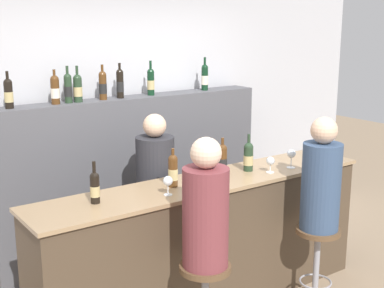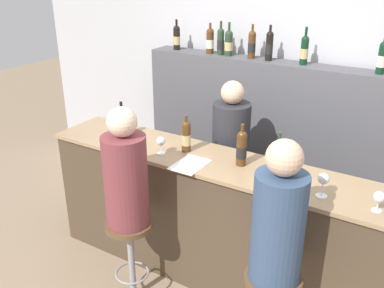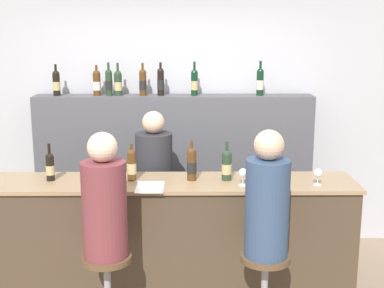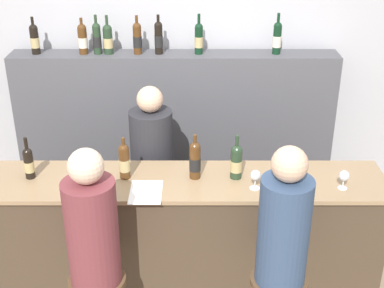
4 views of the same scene
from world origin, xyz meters
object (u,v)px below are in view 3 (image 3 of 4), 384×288
Objects in this scene: wine_bottle_counter_0 at (50,166)px; wine_bottle_backbar_5 at (161,81)px; bartender at (155,202)px; wine_bottle_backbar_7 at (260,82)px; wine_bottle_backbar_6 at (194,82)px; wine_glass_2 at (275,170)px; wine_bottle_counter_2 at (192,163)px; wine_bottle_backbar_2 at (109,82)px; wine_bottle_backbar_3 at (118,83)px; wine_bottle_backbar_4 at (143,82)px; bar_stool_left at (107,276)px; guest_seated_right at (267,201)px; wine_glass_0 at (111,173)px; wine_bottle_backbar_0 at (56,83)px; wine_bottle_backbar_1 at (97,83)px; wine_bottle_counter_1 at (132,165)px; wine_glass_3 at (318,174)px; guest_seated_left at (104,202)px; bar_stool_right at (265,275)px; wine_bottle_counter_3 at (227,165)px; wine_glass_1 at (243,173)px.

wine_bottle_backbar_5 is at bearing 54.64° from wine_bottle_counter_0.
wine_bottle_backbar_7 is at bearing 33.25° from bartender.
wine_glass_2 is (0.60, -1.31, -0.54)m from wine_bottle_backbar_6.
wine_bottle_backbar_2 reaches higher than wine_bottle_counter_2.
bartender is (0.39, -0.67, -1.01)m from wine_bottle_backbar_3.
wine_bottle_backbar_4 is 2.13m from bar_stool_left.
wine_bottle_backbar_2 is 2.29m from guest_seated_right.
wine_bottle_backbar_6 is at bearing 45.15° from wine_bottle_counter_0.
wine_glass_0 is at bearing 91.29° from bar_stool_left.
wine_bottle_backbar_0 reaches higher than wine_glass_0.
wine_bottle_counter_0 is at bearing -99.66° from wine_bottle_backbar_1.
wine_bottle_backbar_7 reaches higher than guest_seated_right.
wine_bottle_backbar_6 reaches higher than wine_bottle_backbar_3.
wine_bottle_counter_1 is 1.00× the size of wine_bottle_backbar_1.
wine_bottle_backbar_1 is 2.29× the size of wine_glass_3.
wine_bottle_backbar_6 is at bearing 69.89° from bar_stool_left.
wine_glass_3 is 1.76m from bar_stool_left.
wine_bottle_backbar_3 is at bearing 93.56° from guest_seated_left.
wine_bottle_counter_1 is at bearing 149.32° from bar_stool_right.
wine_bottle_counter_3 is 0.46× the size of bar_stool_right.
wine_bottle_backbar_4 reaches higher than wine_glass_0.
guest_seated_right is 0.58× the size of bartender.
wine_bottle_backbar_7 reaches higher than wine_bottle_backbar_2.
wine_bottle_counter_2 is 0.46× the size of bar_stool_left.
wine_bottle_backbar_7 is 1.59m from bartender.
wine_bottle_backbar_7 is 2.59× the size of wine_glass_3.
bar_stool_left is at bearing -135.80° from wine_bottle_counter_2.
wine_bottle_backbar_6 is 0.37× the size of guest_seated_left.
wine_bottle_backbar_7 reaches higher than wine_bottle_backbar_4.
wine_bottle_counter_3 is 2.05m from wine_bottle_backbar_0.
wine_bottle_backbar_0 is 0.96× the size of wine_bottle_backbar_4.
wine_bottle_counter_2 is at bearing 0.00° from wine_bottle_counter_1.
wine_bottle_counter_3 is 2.35× the size of wine_glass_1.
wine_bottle_backbar_5 is (1.03, -0.00, 0.01)m from wine_bottle_backbar_0.
bar_stool_left is at bearing -126.32° from wine_bottle_backbar_7.
bar_stool_right is (1.64, -0.59, -0.65)m from wine_bottle_counter_0.
wine_bottle_backbar_4 reaches higher than bartender.
wine_bottle_counter_2 is at bearing 44.20° from bar_stool_left.
guest_seated_right reaches higher than wine_bottle_counter_3.
wine_glass_0 is at bearing -116.47° from wine_bottle_backbar_6.
bar_stool_left is (0.32, -1.76, -1.19)m from wine_bottle_backbar_1.
wine_bottle_counter_3 is 0.19m from wine_glass_1.
wine_bottle_backbar_7 is (1.16, 0.00, 0.00)m from wine_bottle_backbar_4.
wine_glass_0 is (0.71, -1.31, -0.55)m from wine_bottle_backbar_0.
wine_bottle_backbar_3 is 0.99× the size of wine_bottle_backbar_5.
wine_bottle_backbar_6 is (0.51, 1.17, 0.53)m from wine_bottle_counter_1.
wine_bottle_backbar_2 is at bearing -180.00° from wine_bottle_backbar_7.
bartender is (0.28, 1.09, 0.18)m from bar_stool_left.
guest_seated_left is (-0.64, -1.76, -0.65)m from wine_bottle_backbar_6.
wine_bottle_backbar_2 reaches higher than wine_bottle_counter_0.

